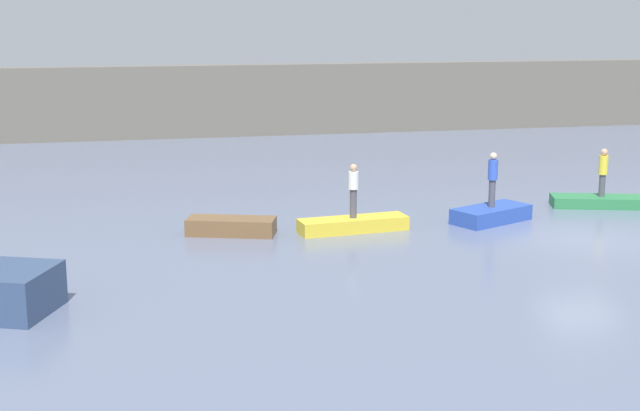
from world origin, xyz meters
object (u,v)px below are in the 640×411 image
Objects in this scene: rowboat_green at (601,202)px; person_blue_shirt at (493,177)px; rowboat_brown at (231,226)px; rowboat_yellow at (353,224)px; person_yellow_shirt at (603,170)px; rowboat_blue at (491,214)px; person_white_shirt at (353,188)px.

person_blue_shirt reaches higher than rowboat_green.
person_blue_shirt is (8.72, -0.16, 1.28)m from rowboat_brown.
person_yellow_shirt is at bearing 3.58° from rowboat_yellow.
rowboat_blue is 1.29m from person_blue_shirt.
rowboat_yellow is at bearing 158.14° from rowboat_blue.
rowboat_brown reaches higher than rowboat_blue.
person_white_shirt reaches higher than rowboat_blue.
person_blue_shirt is at bearing 0.00° from rowboat_blue.
rowboat_yellow is 1.29× the size of rowboat_blue.
rowboat_brown is at bearing 167.55° from rowboat_yellow.
rowboat_green is 9.87m from person_white_shirt.
rowboat_blue is at bearing 17.51° from rowboat_brown.
rowboat_brown is 13.58m from rowboat_green.
rowboat_yellow is 2.03× the size of person_white_shirt.
rowboat_blue is at bearing -2.71° from rowboat_yellow.
rowboat_brown is at bearing 178.92° from person_blue_shirt.
rowboat_green is 2.00× the size of person_white_shirt.
rowboat_yellow is 4.86m from rowboat_blue.
person_white_shirt is 9.79m from person_yellow_shirt.
rowboat_brown is at bearing 153.80° from rowboat_blue.
person_white_shirt is (3.87, -0.44, 1.16)m from rowboat_brown.
person_yellow_shirt is (4.81, 1.35, 1.10)m from rowboat_blue.
rowboat_blue is 4.99m from person_white_shirt.
person_white_shirt is (-9.66, -1.62, 1.23)m from rowboat_green.
rowboat_blue is (4.85, 0.28, 0.03)m from rowboat_yellow.
rowboat_brown is 8.81m from person_blue_shirt.
rowboat_green is (4.81, 1.35, -0.06)m from rowboat_blue.
person_white_shirt is at bearing -176.75° from person_blue_shirt.
rowboat_blue reaches higher than rowboat_green.
rowboat_yellow reaches higher than rowboat_green.
person_yellow_shirt is 0.94× the size of person_blue_shirt.
rowboat_green is 1.16m from person_yellow_shirt.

